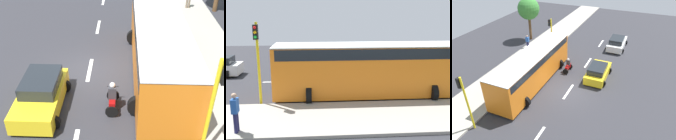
{
  "view_description": "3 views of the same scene",
  "coord_description": "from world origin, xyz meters",
  "views": [
    {
      "loc": [
        1.82,
        -13.72,
        8.68
      ],
      "look_at": [
        1.37,
        -2.69,
        1.72
      ],
      "focal_mm": 46.02,
      "sensor_mm": 36.0,
      "label": 1
    },
    {
      "loc": [
        19.0,
        -3.22,
        5.16
      ],
      "look_at": [
        2.0,
        -1.91,
        1.27
      ],
      "focal_mm": 43.1,
      "sensor_mm": 36.0,
      "label": 2
    },
    {
      "loc": [
        -5.81,
        14.72,
        11.83
      ],
      "look_at": [
        1.24,
        -1.88,
        1.01
      ],
      "focal_mm": 33.92,
      "sensor_mm": 36.0,
      "label": 3
    }
  ],
  "objects": [
    {
      "name": "pedestrian_near_signal",
      "position": [
        8.36,
        -6.63,
        1.06
      ],
      "size": [
        0.4,
        0.24,
        1.69
      ],
      "color": "#1E1E4C",
      "rests_on": "sidewalk"
    },
    {
      "name": "lane_stripe_far_north",
      "position": [
        0.0,
        -12.0,
        0.01
      ],
      "size": [
        0.2,
        2.4,
        0.01
      ],
      "primitive_type": "cube",
      "color": "white",
      "rests_on": "ground"
    },
    {
      "name": "traffic_light_corner",
      "position": [
        4.85,
        -6.36,
        2.93
      ],
      "size": [
        0.49,
        0.24,
        4.5
      ],
      "color": "yellow",
      "rests_on": "ground"
    },
    {
      "name": "lane_stripe_north",
      "position": [
        0.0,
        -6.0,
        0.01
      ],
      "size": [
        0.2,
        2.4,
        0.01
      ],
      "primitive_type": "cube",
      "color": "white",
      "rests_on": "ground"
    },
    {
      "name": "lane_stripe_south",
      "position": [
        0.0,
        6.0,
        0.01
      ],
      "size": [
        0.2,
        2.4,
        0.01
      ],
      "primitive_type": "cube",
      "color": "white",
      "rests_on": "ground"
    },
    {
      "name": "city_bus",
      "position": [
        3.7,
        -0.21,
        1.85
      ],
      "size": [
        3.2,
        11.0,
        3.16
      ],
      "color": "orange",
      "rests_on": "ground"
    },
    {
      "name": "ground_plane",
      "position": [
        0.0,
        0.0,
        -0.05
      ],
      "size": [
        40.0,
        60.0,
        0.1
      ],
      "primitive_type": "cube",
      "color": "#2D2D33"
    },
    {
      "name": "street_tree_north",
      "position": [
        9.7,
        -9.63,
        4.3
      ],
      "size": [
        2.93,
        2.93,
        5.81
      ],
      "color": "brown",
      "rests_on": "ground"
    },
    {
      "name": "car_white",
      "position": [
        -2.22,
        -11.36,
        0.71
      ],
      "size": [
        2.36,
        4.32,
        1.52
      ],
      "color": "white",
      "rests_on": "ground"
    },
    {
      "name": "lane_stripe_mid",
      "position": [
        0.0,
        0.0,
        0.01
      ],
      "size": [
        0.2,
        2.4,
        0.01
      ],
      "primitive_type": "cube",
      "color": "white",
      "rests_on": "ground"
    },
    {
      "name": "traffic_light_midblock",
      "position": [
        4.85,
        6.91,
        2.93
      ],
      "size": [
        0.49,
        0.24,
        4.5
      ],
      "color": "yellow",
      "rests_on": "ground"
    },
    {
      "name": "sidewalk",
      "position": [
        7.0,
        0.0,
        0.07
      ],
      "size": [
        4.0,
        60.0,
        0.15
      ],
      "primitive_type": "cube",
      "color": "#9E998E",
      "rests_on": "ground"
    },
    {
      "name": "motorcycle",
      "position": [
        1.42,
        -3.37,
        0.64
      ],
      "size": [
        0.6,
        1.3,
        1.53
      ],
      "color": "black",
      "rests_on": "ground"
    },
    {
      "name": "car_yellow_cab",
      "position": [
        -1.85,
        -3.34,
        0.71
      ],
      "size": [
        2.28,
        4.02,
        1.52
      ],
      "color": "yellow",
      "rests_on": "ground"
    }
  ]
}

